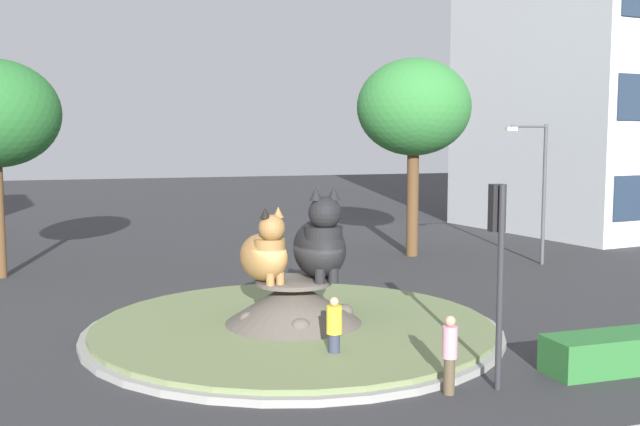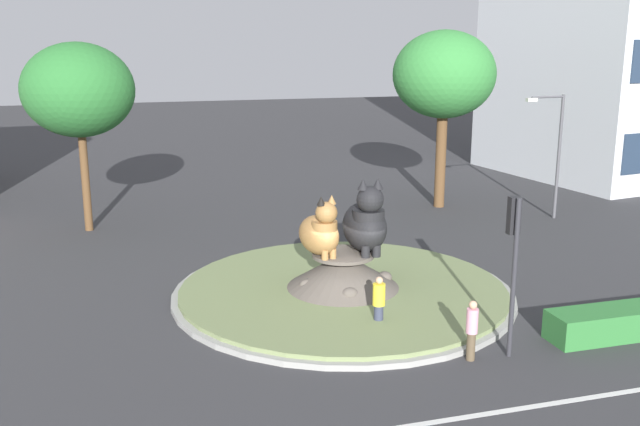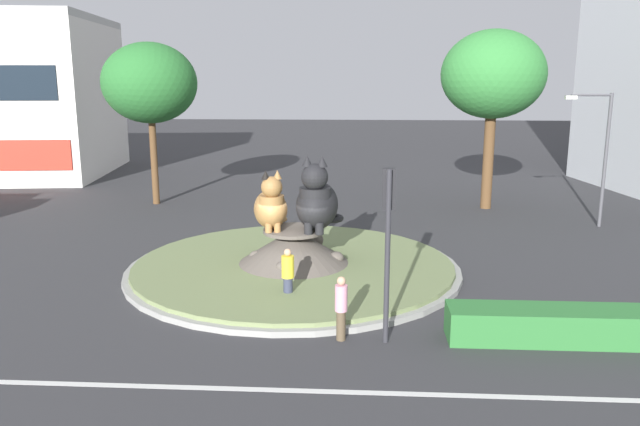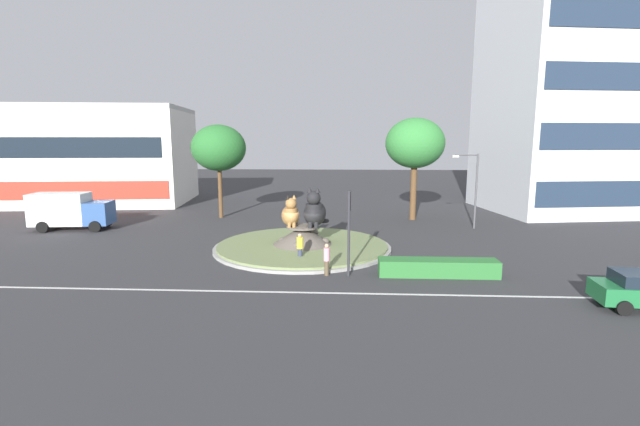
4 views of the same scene
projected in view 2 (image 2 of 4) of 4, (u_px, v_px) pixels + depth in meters
The scene contains 11 objects.
ground_plane at pixel (343, 295), 25.13m from camera, with size 160.00×160.00×0.00m, color #333335.
lane_centreline at pixel (455, 419), 16.99m from camera, with size 112.00×0.20×0.01m, color silver.
roundabout_island at pixel (343, 284), 25.04m from camera, with size 11.88×11.88×1.54m.
cat_statue_tabby at pixel (320, 232), 24.41m from camera, with size 1.60×2.38×2.15m.
cat_statue_black at pixel (366, 224), 24.78m from camera, with size 1.82×2.69×2.68m.
traffic_light_mast at pixel (514, 246), 19.70m from camera, with size 0.33×0.46×4.59m.
broadleaf_tree_behind_island at pixel (78, 90), 32.04m from camera, with size 4.98×4.98×8.62m.
second_tree_near_tower at pixel (444, 75), 36.61m from camera, with size 5.26×5.26×9.19m.
streetlight_arm at pixel (555, 146), 34.88m from camera, with size 2.16×0.35×6.13m.
pedestrian_yellow_shirt at pixel (379, 302), 22.01m from camera, with size 0.39×0.39×1.71m.
pedestrian_pink_shirt at pixel (472, 329), 19.88m from camera, with size 0.33×0.33×1.76m.
Camera 2 is at (-7.33, -22.56, 8.82)m, focal length 40.22 mm.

